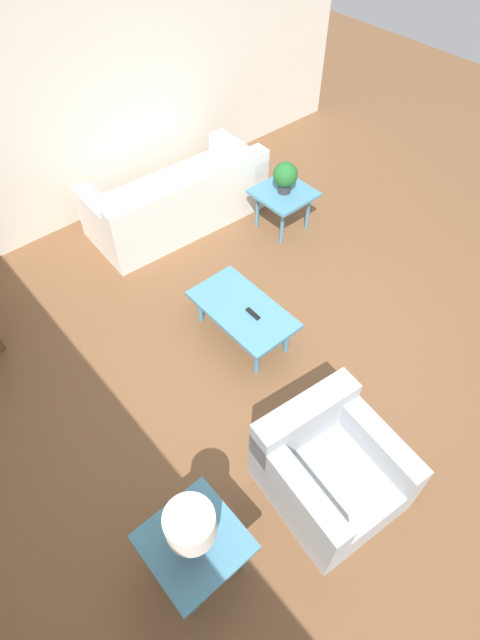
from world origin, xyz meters
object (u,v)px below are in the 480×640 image
Objects in this scene: potted_plant at (285,176)px; table_lamp at (191,527)px; armchair at (328,467)px; coffee_table at (243,311)px; side_table_lamp at (195,544)px; sofa at (178,201)px; side_table_plant at (284,196)px.

table_lamp is at bearing 127.38° from potted_plant.
table_lamp reaches higher than potted_plant.
armchair is at bearing 142.03° from potted_plant.
armchair is 1.60m from coffee_table.
armchair is at bearing -99.30° from side_table_lamp.
potted_plant reaches higher than coffee_table.
armchair is 1.18m from table_lamp.
table_lamp reaches higher than sofa.
sofa is 3.80m from side_table_lamp.
sofa is 1.26m from potted_plant.
coffee_table is 1.70m from side_table_plant.
coffee_table is 1.73m from potted_plant.
table_lamp reaches higher than side_table_lamp.
sofa is at bearing -17.86° from coffee_table.
table_lamp is at bearing 130.62° from coffee_table.
table_lamp is at bearing 177.19° from armchair.
side_table_lamp is (-1.35, 1.57, 0.09)m from coffee_table.
potted_plant is at bearing -56.56° from coffee_table.
coffee_table is 2.41× the size of table_lamp.
potted_plant reaches higher than armchair.
sofa is 2.04× the size of coffee_table.
side_table_plant is at bearing -52.62° from table_lamp.
armchair reaches higher than side_table_plant.
coffee_table is (1.52, -0.50, 0.04)m from armchair.
side_table_plant is 0.26m from potted_plant.
potted_plant is 0.84× the size of table_lamp.
side_table_plant is at bearing 58.52° from armchair.
side_table_plant and side_table_lamp have the same top height.
sofa is 2.06× the size of armchair.
sofa is 3.83m from table_lamp.
side_table_plant is (2.46, -1.92, 0.12)m from armchair.
side_table_lamp is 1.43× the size of table_lamp.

